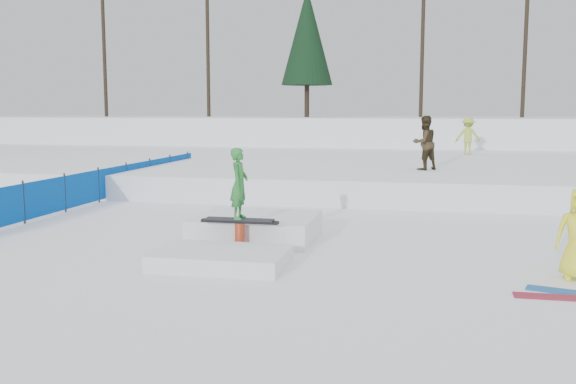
% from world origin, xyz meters
% --- Properties ---
extents(ground, '(120.00, 120.00, 0.00)m').
position_xyz_m(ground, '(0.00, 0.00, 0.00)').
color(ground, white).
extents(snow_berm, '(60.00, 14.00, 2.40)m').
position_xyz_m(snow_berm, '(0.00, 30.00, 1.20)').
color(snow_berm, white).
rests_on(snow_berm, ground).
extents(snow_midrise, '(50.00, 18.00, 0.80)m').
position_xyz_m(snow_midrise, '(0.00, 16.00, 0.40)').
color(snow_midrise, white).
rests_on(snow_midrise, ground).
extents(safety_fence, '(0.05, 16.00, 1.10)m').
position_xyz_m(safety_fence, '(-6.50, 6.60, 0.55)').
color(safety_fence, '#003F9A').
rests_on(safety_fence, ground).
extents(treeline, '(40.24, 4.22, 10.50)m').
position_xyz_m(treeline, '(6.18, 28.28, 7.45)').
color(treeline, black).
rests_on(treeline, snow_berm).
extents(walker_olive, '(1.15, 1.11, 1.86)m').
position_xyz_m(walker_olive, '(3.34, 11.14, 1.73)').
color(walker_olive, '#2E2514').
rests_on(walker_olive, snow_midrise).
extents(walker_ygreen, '(1.15, 0.71, 1.72)m').
position_xyz_m(walker_ygreen, '(5.27, 19.20, 1.66)').
color(walker_ygreen, '#A6BF39').
rests_on(walker_ygreen, snow_midrise).
extents(loose_board_red, '(1.40, 0.29, 0.03)m').
position_xyz_m(loose_board_red, '(5.49, -1.25, 0.01)').
color(loose_board_red, maroon).
rests_on(loose_board_red, ground).
extents(loose_board_teal, '(1.42, 0.64, 0.03)m').
position_xyz_m(loose_board_teal, '(5.72, -0.94, 0.01)').
color(loose_board_teal, '#195091').
rests_on(loose_board_teal, ground).
extents(jib_rail_feature, '(2.60, 4.40, 2.11)m').
position_xyz_m(jib_rail_feature, '(-0.24, 1.38, 0.30)').
color(jib_rail_feature, white).
rests_on(jib_rail_feature, ground).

